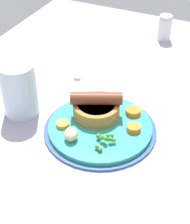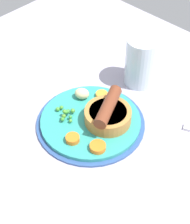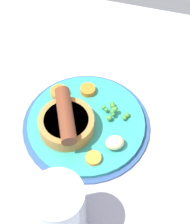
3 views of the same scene
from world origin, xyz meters
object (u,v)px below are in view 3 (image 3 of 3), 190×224
(dinner_plate, at_px, (86,124))
(carrot_slice_1, at_px, (88,90))
(carrot_slice_0, at_px, (59,92))
(potato_chunk_1, at_px, (115,143))
(carrot_slice_2, at_px, (93,158))
(pea_pile, at_px, (114,111))
(sausage_pudding, at_px, (66,122))
(drinking_glass, at_px, (60,209))

(dinner_plate, bearing_deg, carrot_slice_1, 102.91)
(dinner_plate, height_order, carrot_slice_0, carrot_slice_0)
(potato_chunk_1, relative_size, carrot_slice_1, 1.15)
(dinner_plate, distance_m, carrot_slice_2, 0.08)
(pea_pile, xyz_separation_m, carrot_slice_0, (-0.11, 0.02, -0.00))
(sausage_pudding, distance_m, pea_pile, 0.09)
(carrot_slice_2, distance_m, drinking_glass, 0.12)
(potato_chunk_1, xyz_separation_m, carrot_slice_2, (-0.03, -0.03, -0.01))
(carrot_slice_2, bearing_deg, carrot_slice_1, 109.40)
(carrot_slice_0, bearing_deg, carrot_slice_1, 21.31)
(sausage_pudding, height_order, carrot_slice_1, sausage_pudding)
(drinking_glass, bearing_deg, carrot_slice_2, 80.41)
(pea_pile, xyz_separation_m, carrot_slice_1, (-0.06, 0.04, -0.00))
(dinner_plate, height_order, drinking_glass, drinking_glass)
(pea_pile, relative_size, drinking_glass, 0.45)
(potato_chunk_1, relative_size, carrot_slice_2, 1.22)
(carrot_slice_1, bearing_deg, sausage_pudding, -98.76)
(potato_chunk_1, bearing_deg, sausage_pudding, 171.69)
(carrot_slice_0, relative_size, drinking_glass, 0.27)
(sausage_pudding, distance_m, carrot_slice_2, 0.08)
(carrot_slice_0, distance_m, drinking_glass, 0.25)
(pea_pile, distance_m, carrot_slice_2, 0.10)
(pea_pile, height_order, carrot_slice_2, pea_pile)
(carrot_slice_0, height_order, carrot_slice_2, carrot_slice_0)
(pea_pile, distance_m, carrot_slice_1, 0.07)
(sausage_pudding, xyz_separation_m, drinking_glass, (0.04, -0.16, 0.03))
(dinner_plate, xyz_separation_m, pea_pile, (0.05, 0.03, 0.02))
(potato_chunk_1, height_order, drinking_glass, drinking_glass)
(carrot_slice_2, bearing_deg, dinner_plate, 115.23)
(dinner_plate, distance_m, sausage_pudding, 0.05)
(drinking_glass, bearing_deg, dinner_plate, 94.30)
(dinner_plate, relative_size, potato_chunk_1, 7.13)
(carrot_slice_0, relative_size, carrot_slice_1, 1.14)
(sausage_pudding, height_order, carrot_slice_2, sausage_pudding)
(sausage_pudding, height_order, pea_pile, sausage_pudding)
(pea_pile, relative_size, potato_chunk_1, 1.65)
(potato_chunk_1, bearing_deg, carrot_slice_0, 147.04)
(carrot_slice_0, bearing_deg, dinner_plate, -35.55)
(carrot_slice_2, bearing_deg, pea_pile, 82.95)
(dinner_plate, distance_m, carrot_slice_1, 0.07)
(pea_pile, distance_m, carrot_slice_0, 0.11)
(potato_chunk_1, bearing_deg, drinking_glass, -107.89)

